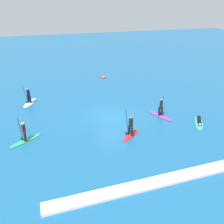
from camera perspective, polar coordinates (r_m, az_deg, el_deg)
ground_plane at (r=23.15m, az=0.00°, el=-1.12°), size 120.00×120.00×0.00m
surfer_on_green_board at (r=20.35m, az=-19.93°, el=-5.33°), size 2.66×1.99×2.02m
surfer_on_teal_board at (r=23.28m, az=19.89°, el=-2.17°), size 2.12×2.78×0.43m
surfer_on_red_board at (r=19.86m, az=4.40°, el=-4.18°), size 2.30×2.01×2.36m
surfer_on_white_board at (r=27.45m, az=-18.98°, el=2.82°), size 1.85×2.70×2.01m
surfer_on_purple_board at (r=23.52m, az=11.38°, el=-0.01°), size 1.52×2.87×1.99m
marker_buoy at (r=34.50m, az=-1.94°, el=8.22°), size 0.50×0.50×1.04m
wave_crest at (r=15.77m, az=11.43°, el=-15.72°), size 14.36×0.90×0.18m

